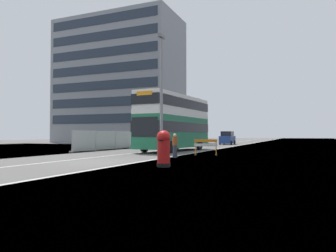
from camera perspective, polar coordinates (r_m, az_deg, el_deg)
ground at (r=18.06m, az=-11.30°, el=-6.50°), size 140.00×280.00×0.10m
double_decker_bus at (r=29.90m, az=1.23°, el=0.77°), size 3.41×11.14×5.15m
lamppost_foreground at (r=19.70m, az=-1.19°, el=4.61°), size 0.29×0.70×7.73m
red_pillar_postbox at (r=15.01m, az=-0.80°, el=-3.75°), size 0.66×0.66×1.72m
roadworks_barrier at (r=23.58m, az=6.77°, el=-3.42°), size 1.70×0.90×1.18m
construction_site_fence at (r=39.74m, az=-4.16°, el=-2.41°), size 0.44×27.40×1.96m
car_oncoming_near at (r=45.81m, az=3.00°, el=-2.18°), size 1.93×4.13×2.23m
car_receding_mid at (r=50.58m, az=10.57°, el=-2.18°), size 1.93×4.15×2.06m
bare_tree_far_verge_near at (r=62.82m, az=1.56°, el=-0.56°), size 3.65×2.48×5.15m
bare_tree_far_verge_mid at (r=73.89m, az=4.58°, el=-1.09°), size 2.58×2.92×4.72m
pedestrian_at_kerb at (r=21.06m, az=1.25°, el=-3.52°), size 0.34×0.34×1.60m
backdrop_office_block at (r=66.91m, az=-8.70°, el=7.87°), size 24.73×12.76×24.97m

